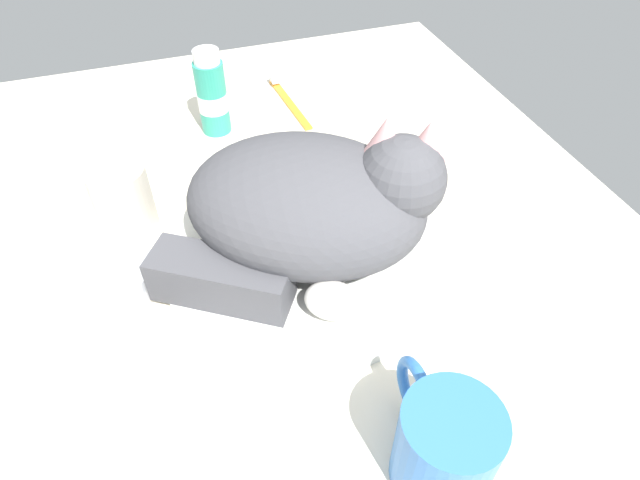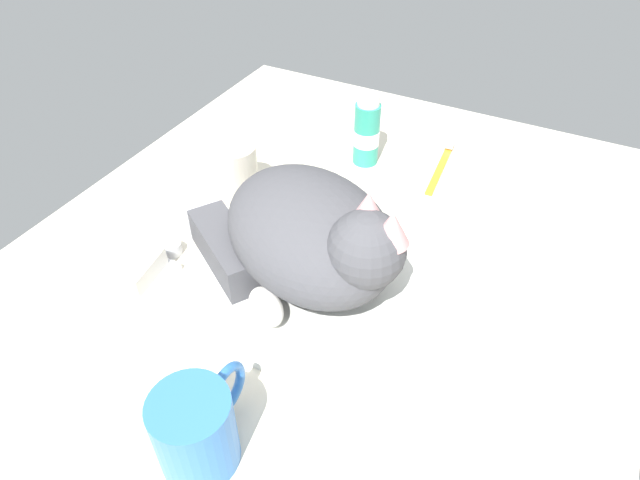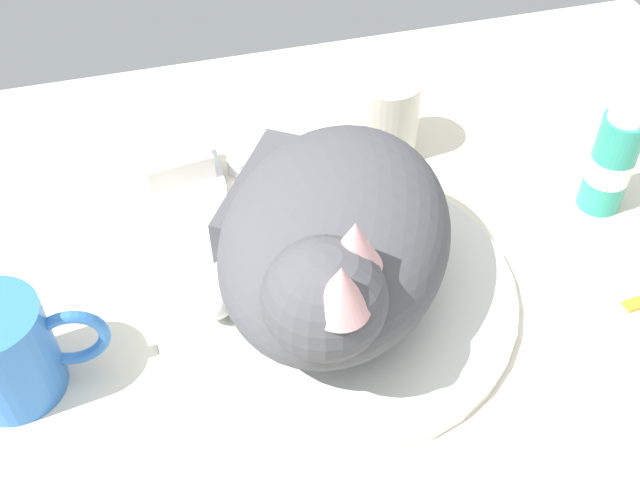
{
  "view_description": "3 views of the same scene",
  "coord_description": "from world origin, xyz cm",
  "px_view_note": "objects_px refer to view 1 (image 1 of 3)",
  "views": [
    {
      "loc": [
        -41.97,
        12.6,
        45.07
      ],
      "look_at": [
        -2.42,
        -0.78,
        4.3
      ],
      "focal_mm": 30.57,
      "sensor_mm": 36.0,
      "label": 1
    },
    {
      "loc": [
        -46.45,
        -25.5,
        52.4
      ],
      "look_at": [
        -0.3,
        -1.67,
        7.25
      ],
      "focal_mm": 31.12,
      "sensor_mm": 36.0,
      "label": 2
    },
    {
      "loc": [
        -12.8,
        -42.25,
        52.86
      ],
      "look_at": [
        -0.8,
        2.14,
        5.35
      ],
      "focal_mm": 42.68,
      "sensor_mm": 36.0,
      "label": 3
    }
  ],
  "objects_px": {
    "cat": "(314,205)",
    "rinse_cup": "(123,200)",
    "faucet": "(142,280)",
    "toothbrush": "(287,99)",
    "soap_bar": "(142,370)",
    "coffee_mug": "(443,445)",
    "toothpaste_bottle": "(212,95)"
  },
  "relations": [
    {
      "from": "cat",
      "to": "rinse_cup",
      "type": "bearing_deg",
      "value": 58.88
    },
    {
      "from": "faucet",
      "to": "toothbrush",
      "type": "bearing_deg",
      "value": -37.34
    },
    {
      "from": "soap_bar",
      "to": "rinse_cup",
      "type": "bearing_deg",
      "value": -1.1
    },
    {
      "from": "soap_bar",
      "to": "toothbrush",
      "type": "xyz_separation_m",
      "value": [
        0.45,
        -0.27,
        -0.02
      ]
    },
    {
      "from": "rinse_cup",
      "to": "coffee_mug",
      "type": "bearing_deg",
      "value": -150.97
    },
    {
      "from": "coffee_mug",
      "to": "rinse_cup",
      "type": "height_order",
      "value": "coffee_mug"
    },
    {
      "from": "soap_bar",
      "to": "coffee_mug",
      "type": "bearing_deg",
      "value": -125.98
    },
    {
      "from": "cat",
      "to": "soap_bar",
      "type": "distance_m",
      "value": 0.23
    },
    {
      "from": "faucet",
      "to": "coffee_mug",
      "type": "relative_size",
      "value": 1.03
    },
    {
      "from": "faucet",
      "to": "cat",
      "type": "relative_size",
      "value": 0.37
    },
    {
      "from": "cat",
      "to": "toothpaste_bottle",
      "type": "bearing_deg",
      "value": 10.47
    },
    {
      "from": "rinse_cup",
      "to": "toothbrush",
      "type": "height_order",
      "value": "rinse_cup"
    },
    {
      "from": "rinse_cup",
      "to": "toothbrush",
      "type": "relative_size",
      "value": 0.55
    },
    {
      "from": "faucet",
      "to": "rinse_cup",
      "type": "bearing_deg",
      "value": 3.19
    },
    {
      "from": "coffee_mug",
      "to": "toothbrush",
      "type": "relative_size",
      "value": 0.76
    },
    {
      "from": "rinse_cup",
      "to": "toothpaste_bottle",
      "type": "height_order",
      "value": "toothpaste_bottle"
    },
    {
      "from": "coffee_mug",
      "to": "toothpaste_bottle",
      "type": "xyz_separation_m",
      "value": [
        0.56,
        0.07,
        0.01
      ]
    },
    {
      "from": "soap_bar",
      "to": "toothbrush",
      "type": "bearing_deg",
      "value": -30.62
    },
    {
      "from": "soap_bar",
      "to": "toothbrush",
      "type": "relative_size",
      "value": 0.43
    },
    {
      "from": "cat",
      "to": "soap_bar",
      "type": "relative_size",
      "value": 4.83
    },
    {
      "from": "rinse_cup",
      "to": "soap_bar",
      "type": "bearing_deg",
      "value": 178.9
    },
    {
      "from": "soap_bar",
      "to": "toothpaste_bottle",
      "type": "distance_m",
      "value": 0.43
    },
    {
      "from": "coffee_mug",
      "to": "toothbrush",
      "type": "xyz_separation_m",
      "value": [
        0.61,
        -0.05,
        -0.04
      ]
    },
    {
      "from": "cat",
      "to": "coffee_mug",
      "type": "xyz_separation_m",
      "value": [
        -0.26,
        -0.02,
        -0.03
      ]
    },
    {
      "from": "toothpaste_bottle",
      "to": "rinse_cup",
      "type": "bearing_deg",
      "value": 142.39
    },
    {
      "from": "faucet",
      "to": "rinse_cup",
      "type": "xyz_separation_m",
      "value": [
        0.11,
        0.01,
        0.02
      ]
    },
    {
      "from": "toothpaste_bottle",
      "to": "toothbrush",
      "type": "xyz_separation_m",
      "value": [
        0.04,
        -0.12,
        -0.05
      ]
    },
    {
      "from": "faucet",
      "to": "cat",
      "type": "xyz_separation_m",
      "value": [
        -0.01,
        -0.19,
        0.06
      ]
    },
    {
      "from": "toothpaste_bottle",
      "to": "toothbrush",
      "type": "relative_size",
      "value": 0.78
    },
    {
      "from": "rinse_cup",
      "to": "toothpaste_bottle",
      "type": "bearing_deg",
      "value": -37.61
    },
    {
      "from": "coffee_mug",
      "to": "soap_bar",
      "type": "relative_size",
      "value": 1.74
    },
    {
      "from": "rinse_cup",
      "to": "toothpaste_bottle",
      "type": "distance_m",
      "value": 0.23
    }
  ]
}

